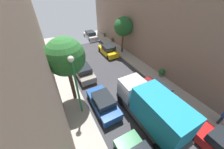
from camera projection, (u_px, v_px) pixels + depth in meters
ground at (128, 99)px, 12.89m from camera, size 32.00×32.00×0.00m
sidewalk_left at (80, 119)px, 10.92m from camera, size 2.00×44.00×0.15m
sidewalk_right at (164, 84)px, 14.76m from camera, size 2.00×44.00×0.15m
building_right at (216, 5)px, 11.66m from camera, size 6.00×44.00×15.81m
parked_car_left_3 at (103, 103)px, 11.59m from camera, size 1.78×4.20×1.57m
parked_car_left_4 at (84, 72)px, 15.58m from camera, size 1.78×4.20×1.57m
parked_car_left_5 at (71, 52)px, 19.98m from camera, size 1.78×4.20×1.57m
parked_car_right_1 at (222, 147)px, 8.49m from camera, size 1.78×4.20×1.57m
parked_car_right_2 at (157, 91)px, 12.79m from camera, size 1.78×4.20×1.57m
parked_car_right_3 at (108, 50)px, 20.44m from camera, size 1.78×4.20×1.57m
parked_car_right_4 at (91, 35)px, 26.13m from camera, size 1.78×4.20×1.57m
delivery_truck at (152, 108)px, 9.76m from camera, size 2.26×6.60×3.38m
pedestrian at (224, 116)px, 10.05m from camera, size 0.40×0.36×1.72m
street_tree_1 at (123, 27)px, 18.93m from camera, size 2.82×2.82×5.51m
street_tree_2 at (65, 57)px, 10.16m from camera, size 3.21×3.21×6.27m
potted_plant_0 at (112, 40)px, 24.71m from camera, size 0.49×0.49×0.75m
potted_plant_1 at (161, 72)px, 15.58m from camera, size 0.73×0.73×0.98m
potted_plant_4 at (104, 35)px, 26.95m from camera, size 0.46×0.46×0.81m
lamp_post at (75, 79)px, 9.39m from camera, size 0.44×0.44×5.61m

